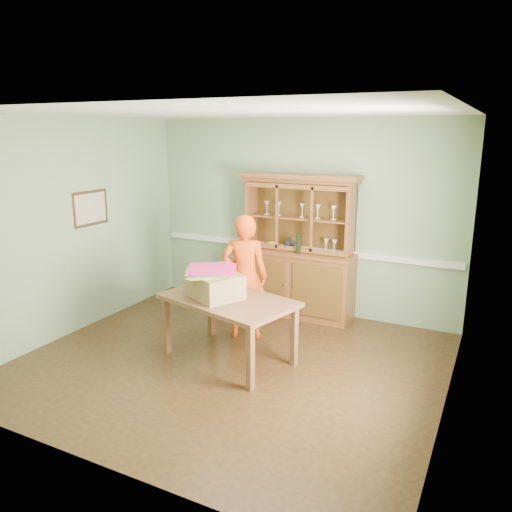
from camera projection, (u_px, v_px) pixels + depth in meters
The scene contains 14 objects.
floor at pixel (231, 362), 5.59m from camera, with size 4.50×4.50×0.00m, color #4A3217.
ceiling at pixel (227, 112), 4.93m from camera, with size 4.50×4.50×0.00m, color white.
wall_back at pixel (300, 217), 7.00m from camera, with size 4.50×4.50×0.00m, color gray.
wall_left at pixel (73, 227), 6.25m from camera, with size 4.00×4.00×0.00m, color gray.
wall_right at pixel (457, 271), 4.28m from camera, with size 4.00×4.00×0.00m, color gray.
wall_front at pixel (89, 301), 3.53m from camera, with size 4.50×4.50×0.00m, color gray.
chair_rail at pixel (299, 248), 7.08m from camera, with size 4.41×0.05×0.08m, color silver.
framed_map at pixel (91, 208), 6.45m from camera, with size 0.03×0.60×0.46m.
window_panel at pixel (452, 262), 3.99m from camera, with size 0.03×0.96×1.36m.
china_hutch at pixel (297, 266), 6.94m from camera, with size 1.67×0.55×1.96m.
dining_table at pixel (228, 305), 5.53m from camera, with size 1.63×1.21×0.73m.
cardboard_box at pixel (215, 285), 5.52m from camera, with size 0.58×0.46×0.27m, color #96744D.
kite_stack at pixel (212, 271), 5.48m from camera, with size 0.68×0.68×0.06m.
person at pixel (245, 277), 6.12m from camera, with size 0.57×0.37×1.56m, color #DB440D.
Camera 1 is at (2.56, -4.46, 2.53)m, focal length 35.00 mm.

